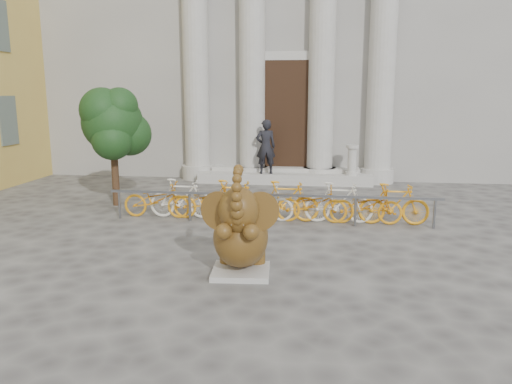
# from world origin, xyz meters

# --- Properties ---
(ground) EXTENTS (80.00, 80.00, 0.00)m
(ground) POSITION_xyz_m (0.00, 0.00, 0.00)
(ground) COLOR #474442
(ground) RESTS_ON ground
(classical_building) EXTENTS (22.00, 10.70, 12.00)m
(classical_building) POSITION_xyz_m (0.00, 14.93, 5.98)
(classical_building) COLOR gray
(classical_building) RESTS_ON ground
(entrance_steps) EXTENTS (6.00, 1.20, 0.36)m
(entrance_steps) POSITION_xyz_m (0.00, 9.40, 0.18)
(entrance_steps) COLOR #A8A59E
(entrance_steps) RESTS_ON ground
(elephant_statue) EXTENTS (1.32, 1.49, 1.97)m
(elephant_statue) POSITION_xyz_m (-0.12, 0.25, 0.72)
(elephant_statue) COLOR #A8A59E
(elephant_statue) RESTS_ON ground
(bike_rack) EXTENTS (8.00, 0.53, 1.00)m
(bike_rack) POSITION_xyz_m (0.05, 4.03, 0.50)
(bike_rack) COLOR slate
(bike_rack) RESTS_ON ground
(tree) EXTENTS (1.87, 1.70, 3.24)m
(tree) POSITION_xyz_m (-4.40, 5.21, 2.26)
(tree) COLOR #332114
(tree) RESTS_ON ground
(pedestrian) EXTENTS (0.76, 0.59, 1.85)m
(pedestrian) POSITION_xyz_m (-0.64, 9.05, 1.29)
(pedestrian) COLOR black
(pedestrian) RESTS_ON entrance_steps
(balustrade_post) EXTENTS (0.41, 0.41, 1.02)m
(balustrade_post) POSITION_xyz_m (2.28, 9.10, 0.83)
(balustrade_post) COLOR #A8A59E
(balustrade_post) RESTS_ON entrance_steps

